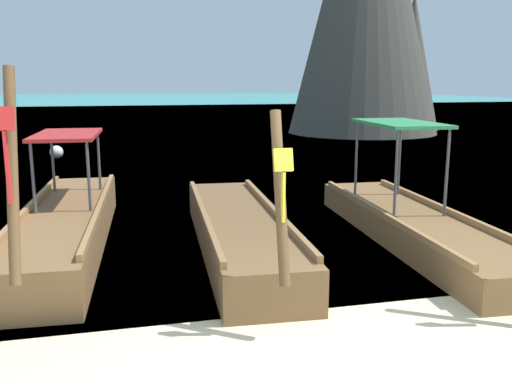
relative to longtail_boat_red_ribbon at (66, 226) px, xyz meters
name	(u,v)px	position (x,y,z in m)	size (l,w,h in m)	color
ground	(338,368)	(2.92, -4.81, -0.38)	(120.00, 120.00, 0.00)	beige
sea_water	(137,105)	(2.92, 56.57, -0.37)	(120.00, 120.00, 0.00)	teal
longtail_boat_red_ribbon	(66,226)	(0.00, 0.00, 0.00)	(1.55, 6.72, 2.91)	brown
longtail_boat_yellow_ribbon	(239,232)	(2.77, -0.85, -0.06)	(1.57, 6.21, 2.44)	brown
longtail_boat_turquoise_ribbon	(414,224)	(5.83, -1.07, -0.06)	(1.67, 6.69, 2.67)	brown
mooring_buoy_near	(56,152)	(-1.31, 11.39, -0.14)	(0.47, 0.47, 0.47)	white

